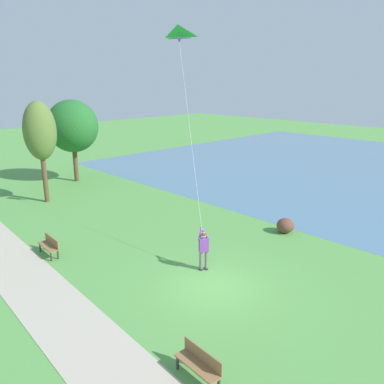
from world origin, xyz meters
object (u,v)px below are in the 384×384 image
Objects in this scene: flying_kite at (178,36)px; park_bench_far_walkway at (50,245)px; person_kite_flyer at (204,247)px; park_bench_near_walkway at (199,363)px; tree_lakeside_far at (40,132)px; lakeside_shrub at (285,226)px; tree_lakeside_near at (72,126)px.

park_bench_far_walkway is (-6.71, 1.73, -9.50)m from flying_kite.
person_kite_flyer is 1.20× the size of park_bench_near_walkway.
tree_lakeside_far is at bearing 107.52° from flying_kite.
tree_lakeside_far is 16.46m from lakeside_shrub.
park_bench_far_walkway is 0.23× the size of tree_lakeside_near.
tree_lakeside_far reaches higher than park_bench_far_walkway.
park_bench_far_walkway is (-4.12, 6.07, -0.54)m from person_kite_flyer.
tree_lakeside_near reaches higher than park_bench_far_walkway.
flying_kite reaches higher than person_kite_flyer.
tree_lakeside_near reaches higher than park_bench_near_walkway.
flying_kite is at bearing 50.22° from park_bench_near_walkway.
park_bench_far_walkway is 14.81m from tree_lakeside_near.
park_bench_near_walkway is 24.27m from tree_lakeside_near.
park_bench_near_walkway is (-7.29, -8.75, -9.50)m from flying_kite.
tree_lakeside_near is 6.67× the size of lakeside_shrub.
park_bench_near_walkway is at bearing -158.48° from lakeside_shrub.
park_bench_near_walkway is 10.50m from park_bench_far_walkway.
tree_lakeside_far is (3.58, 8.19, 4.22)m from park_bench_far_walkway.
flying_kite is 5.74× the size of park_bench_near_walkway.
lakeside_shrub is at bearing -30.80° from park_bench_far_walkway.
flying_kite is 14.84m from park_bench_near_walkway.
person_kite_flyer is at bearing -101.54° from tree_lakeside_near.
tree_lakeside_far is 1.03× the size of tree_lakeside_near.
tree_lakeside_near is (7.81, 11.96, 3.92)m from park_bench_far_walkway.
lakeside_shrub is at bearing -64.73° from tree_lakeside_far.
park_bench_near_walkway is 0.23× the size of tree_lakeside_near.
tree_lakeside_far reaches higher than tree_lakeside_near.
park_bench_near_walkway is at bearing -93.17° from park_bench_far_walkway.
tree_lakeside_far is at bearing 77.45° from park_bench_near_walkway.
tree_lakeside_far is at bearing 115.27° from lakeside_shrub.
flying_kite reaches higher than park_bench_near_walkway.
tree_lakeside_far is 6.88× the size of lakeside_shrub.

